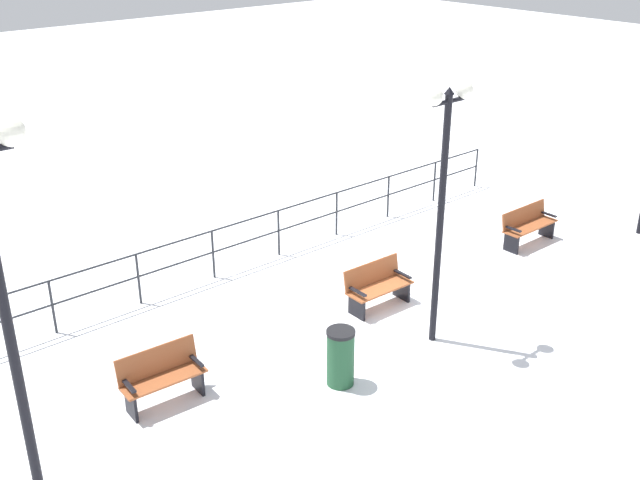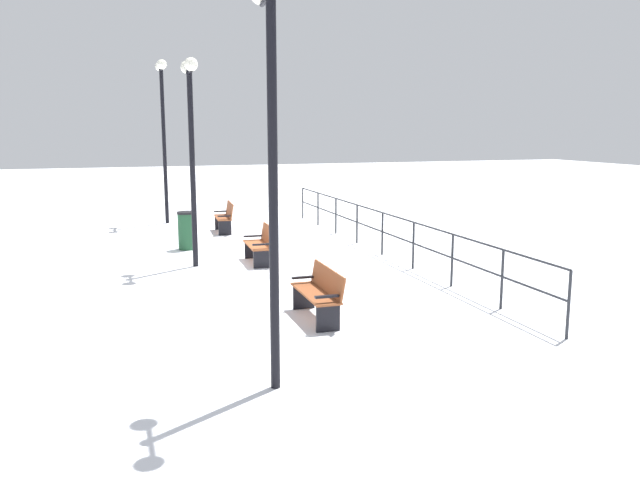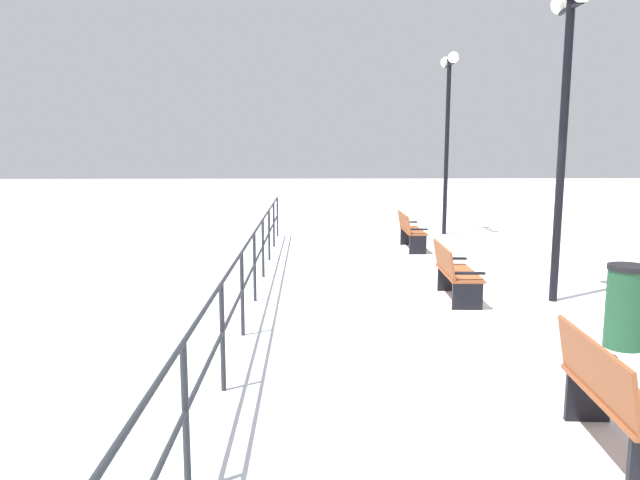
% 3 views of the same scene
% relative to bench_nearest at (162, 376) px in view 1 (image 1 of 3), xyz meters
% --- Properties ---
extents(ground_plane, '(80.00, 80.00, 0.00)m').
position_rel_bench_nearest_xyz_m(ground_plane, '(0.09, 4.79, -0.48)').
color(ground_plane, white).
rests_on(ground_plane, ground).
extents(bench_nearest, '(0.57, 1.38, 0.93)m').
position_rel_bench_nearest_xyz_m(bench_nearest, '(0.00, 0.00, 0.00)').
color(bench_nearest, brown).
rests_on(bench_nearest, ground).
extents(bench_second, '(0.61, 1.41, 0.89)m').
position_rel_bench_nearest_xyz_m(bench_second, '(-0.02, 4.79, -0.03)').
color(bench_second, brown).
rests_on(bench_second, ground).
extents(bench_third, '(0.50, 1.57, 0.87)m').
position_rel_bench_nearest_xyz_m(bench_third, '(0.11, 9.58, -0.01)').
color(bench_third, brown).
rests_on(bench_third, ground).
extents(lamppost_middle, '(0.30, 1.03, 4.70)m').
position_rel_bench_nearest_xyz_m(lamppost_middle, '(1.53, 4.69, 2.83)').
color(lamppost_middle, black).
rests_on(lamppost_middle, ground).
extents(waterfront_railing, '(0.05, 14.01, 1.10)m').
position_rel_bench_nearest_xyz_m(waterfront_railing, '(-3.17, 4.79, 0.25)').
color(waterfront_railing, '#26282D').
rests_on(waterfront_railing, ground).
extents(trash_bin, '(0.48, 0.48, 1.01)m').
position_rel_bench_nearest_xyz_m(trash_bin, '(1.46, 2.48, 0.02)').
color(trash_bin, '#1E4C2D').
rests_on(trash_bin, ground).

